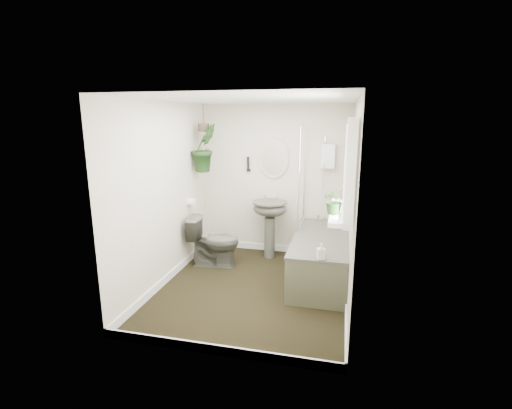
# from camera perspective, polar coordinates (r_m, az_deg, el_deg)

# --- Properties ---
(floor) EXTENTS (2.30, 2.80, 0.02)m
(floor) POSITION_cam_1_polar(r_m,az_deg,el_deg) (4.80, -0.43, -12.81)
(floor) COLOR black
(floor) RESTS_ON ground
(ceiling) EXTENTS (2.30, 2.80, 0.02)m
(ceiling) POSITION_cam_1_polar(r_m,az_deg,el_deg) (4.32, -0.48, 16.03)
(ceiling) COLOR white
(ceiling) RESTS_ON ground
(wall_back) EXTENTS (2.30, 0.02, 2.30)m
(wall_back) POSITION_cam_1_polar(r_m,az_deg,el_deg) (5.77, 2.91, 3.75)
(wall_back) COLOR beige
(wall_back) RESTS_ON ground
(wall_front) EXTENTS (2.30, 0.02, 2.30)m
(wall_front) POSITION_cam_1_polar(r_m,az_deg,el_deg) (3.11, -6.69, -4.59)
(wall_front) COLOR beige
(wall_front) RESTS_ON ground
(wall_left) EXTENTS (0.02, 2.80, 2.30)m
(wall_left) POSITION_cam_1_polar(r_m,az_deg,el_deg) (4.82, -13.96, 1.49)
(wall_left) COLOR beige
(wall_left) RESTS_ON ground
(wall_right) EXTENTS (0.02, 2.80, 2.30)m
(wall_right) POSITION_cam_1_polar(r_m,az_deg,el_deg) (4.30, 14.74, 0.03)
(wall_right) COLOR beige
(wall_right) RESTS_ON ground
(skirting) EXTENTS (2.30, 2.80, 0.10)m
(skirting) POSITION_cam_1_polar(r_m,az_deg,el_deg) (4.78, -0.43, -12.17)
(skirting) COLOR white
(skirting) RESTS_ON floor
(bathtub) EXTENTS (0.72, 1.72, 0.58)m
(bathtub) POSITION_cam_1_polar(r_m,az_deg,el_deg) (5.03, 9.93, -8.05)
(bathtub) COLOR #424239
(bathtub) RESTS_ON floor
(bath_screen) EXTENTS (0.04, 0.72, 1.40)m
(bath_screen) POSITION_cam_1_polar(r_m,az_deg,el_deg) (5.28, 7.12, 4.19)
(bath_screen) COLOR silver
(bath_screen) RESTS_ON bathtub
(shower_box) EXTENTS (0.20, 0.10, 0.35)m
(shower_box) POSITION_cam_1_polar(r_m,az_deg,el_deg) (5.56, 11.01, 7.32)
(shower_box) COLOR white
(shower_box) RESTS_ON wall_back
(oval_mirror) EXTENTS (0.46, 0.03, 0.62)m
(oval_mirror) POSITION_cam_1_polar(r_m,az_deg,el_deg) (5.69, 2.74, 7.17)
(oval_mirror) COLOR beige
(oval_mirror) RESTS_ON wall_back
(wall_sconce) EXTENTS (0.04, 0.04, 0.22)m
(wall_sconce) POSITION_cam_1_polar(r_m,az_deg,el_deg) (5.78, -1.21, 6.28)
(wall_sconce) COLOR black
(wall_sconce) RESTS_ON wall_back
(toilet_roll_holder) EXTENTS (0.11, 0.11, 0.11)m
(toilet_roll_holder) POSITION_cam_1_polar(r_m,az_deg,el_deg) (5.47, -9.92, 0.36)
(toilet_roll_holder) COLOR white
(toilet_roll_holder) RESTS_ON wall_left
(window_recess) EXTENTS (0.08, 1.00, 0.90)m
(window_recess) POSITION_cam_1_polar(r_m,az_deg,el_deg) (3.52, 14.26, 5.50)
(window_recess) COLOR white
(window_recess) RESTS_ON wall_right
(window_sill) EXTENTS (0.18, 1.00, 0.04)m
(window_sill) POSITION_cam_1_polar(r_m,az_deg,el_deg) (3.60, 12.77, -1.08)
(window_sill) COLOR white
(window_sill) RESTS_ON wall_right
(window_blinds) EXTENTS (0.01, 0.86, 0.76)m
(window_blinds) POSITION_cam_1_polar(r_m,az_deg,el_deg) (3.52, 13.53, 5.54)
(window_blinds) COLOR white
(window_blinds) RESTS_ON wall_right
(toilet) EXTENTS (0.76, 0.50, 0.73)m
(toilet) POSITION_cam_1_polar(r_m,az_deg,el_deg) (5.39, -6.50, -5.63)
(toilet) COLOR #424239
(toilet) RESTS_ON floor
(pedestal_sink) EXTENTS (0.61, 0.56, 0.88)m
(pedestal_sink) POSITION_cam_1_polar(r_m,az_deg,el_deg) (5.65, 2.12, -3.85)
(pedestal_sink) COLOR #424239
(pedestal_sink) RESTS_ON floor
(sill_plant) EXTENTS (0.26, 0.24, 0.25)m
(sill_plant) POSITION_cam_1_polar(r_m,az_deg,el_deg) (3.40, 12.07, 0.63)
(sill_plant) COLOR black
(sill_plant) RESTS_ON window_sill
(hanging_plant) EXTENTS (0.48, 0.49, 0.70)m
(hanging_plant) POSITION_cam_1_polar(r_m,az_deg,el_deg) (5.53, -7.96, 8.63)
(hanging_plant) COLOR black
(hanging_plant) RESTS_ON ceiling
(soap_bottle) EXTENTS (0.10, 0.10, 0.18)m
(soap_bottle) POSITION_cam_1_polar(r_m,az_deg,el_deg) (4.16, 9.98, -7.08)
(soap_bottle) COLOR #2F2D2C
(soap_bottle) RESTS_ON bathtub
(hanging_pot) EXTENTS (0.16, 0.16, 0.12)m
(hanging_pot) POSITION_cam_1_polar(r_m,az_deg,el_deg) (5.52, -8.06, 11.63)
(hanging_pot) COLOR #3D3126
(hanging_pot) RESTS_ON ceiling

